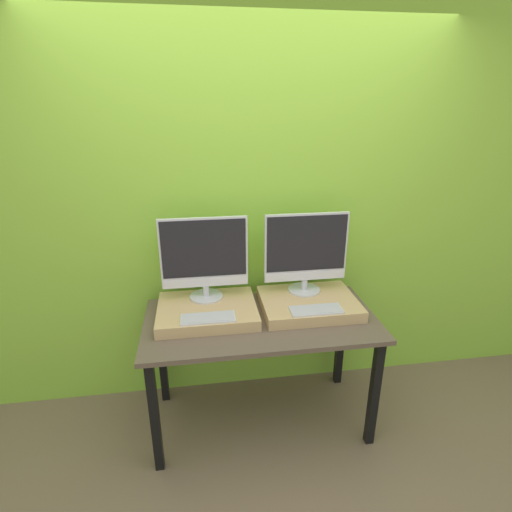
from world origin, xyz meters
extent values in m
plane|color=#756047|center=(0.00, 0.00, 0.00)|extent=(12.00, 12.00, 0.00)
cube|color=#8CC638|center=(0.00, 0.78, 1.30)|extent=(8.00, 0.04, 2.60)
cube|color=brown|center=(0.00, 0.36, 0.76)|extent=(1.41, 0.71, 0.03)
cube|color=black|center=(-0.65, 0.06, 0.37)|extent=(0.05, 0.05, 0.75)
cube|color=black|center=(0.65, 0.06, 0.37)|extent=(0.05, 0.05, 0.75)
cube|color=black|center=(-0.65, 0.65, 0.37)|extent=(0.05, 0.05, 0.75)
cube|color=black|center=(0.65, 0.65, 0.37)|extent=(0.05, 0.05, 0.75)
cube|color=tan|center=(-0.32, 0.44, 0.81)|extent=(0.60, 0.47, 0.07)
cylinder|color=silver|center=(-0.32, 0.56, 0.85)|extent=(0.21, 0.21, 0.01)
cylinder|color=silver|center=(-0.32, 0.56, 0.89)|extent=(0.04, 0.04, 0.07)
cube|color=silver|center=(-0.32, 0.56, 1.15)|extent=(0.54, 0.02, 0.45)
cube|color=black|center=(-0.32, 0.54, 1.18)|extent=(0.51, 0.00, 0.36)
cube|color=silver|center=(-0.32, 0.54, 0.96)|extent=(0.53, 0.00, 0.06)
cube|color=silver|center=(-0.32, 0.27, 0.85)|extent=(0.31, 0.13, 0.01)
cube|color=#B2B2B7|center=(-0.32, 0.27, 0.86)|extent=(0.30, 0.11, 0.00)
cube|color=tan|center=(0.32, 0.44, 0.81)|extent=(0.60, 0.47, 0.07)
cylinder|color=silver|center=(0.32, 0.56, 0.85)|extent=(0.21, 0.21, 0.01)
cylinder|color=silver|center=(0.32, 0.56, 0.89)|extent=(0.04, 0.04, 0.07)
cube|color=silver|center=(0.32, 0.56, 1.15)|extent=(0.54, 0.02, 0.45)
cube|color=black|center=(0.32, 0.54, 1.18)|extent=(0.51, 0.00, 0.36)
cube|color=silver|center=(0.32, 0.54, 0.96)|extent=(0.53, 0.00, 0.06)
cube|color=silver|center=(0.32, 0.27, 0.85)|extent=(0.31, 0.13, 0.01)
cube|color=#B2B2B7|center=(0.32, 0.27, 0.86)|extent=(0.30, 0.11, 0.00)
camera|label=1|loc=(-0.35, -1.75, 2.01)|focal=28.00mm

